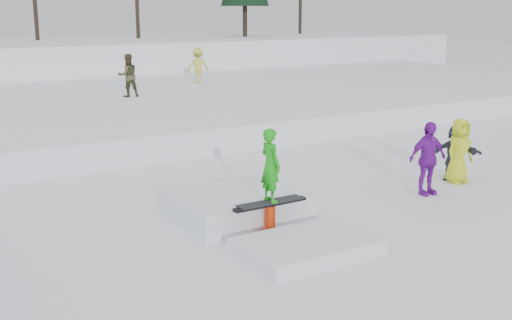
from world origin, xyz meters
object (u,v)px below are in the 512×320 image
walker_ygreen (198,66)px  spectator_yellow (459,151)px  walker_olive (128,75)px  spectator_dark (455,153)px  jib_rail_feature (254,212)px  spectator_purple (428,158)px

walker_ygreen → spectator_yellow: 16.82m
walker_olive → spectator_dark: size_ratio=1.20×
spectator_yellow → walker_olive: bearing=101.2°
spectator_yellow → spectator_dark: (0.09, 0.22, -0.11)m
spectator_yellow → jib_rail_feature: jib_rail_feature is taller
walker_olive → spectator_dark: (3.36, -13.81, -0.95)m
walker_olive → spectator_yellow: (3.27, -14.03, -0.83)m
walker_ygreen → spectator_purple: bearing=96.1°
spectator_yellow → jib_rail_feature: 6.17m
walker_olive → spectator_purple: 14.49m
walker_olive → spectator_purple: bearing=100.3°
walker_ygreen → spectator_dark: walker_ygreen is taller
spectator_purple → spectator_yellow: (1.47, 0.33, -0.05)m
spectator_dark → walker_olive: bearing=149.9°
walker_olive → spectator_dark: walker_olive is taller
walker_ygreen → spectator_purple: (-2.74, -17.08, -0.75)m
spectator_purple → spectator_dark: (1.57, 0.54, -0.16)m
spectator_purple → spectator_yellow: spectator_purple is taller
walker_ygreen → jib_rail_feature: bearing=81.5°
spectator_purple → jib_rail_feature: bearing=-175.8°
walker_ygreen → jib_rail_feature: (-7.41, -16.89, -1.32)m
spectator_purple → spectator_yellow: 1.51m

